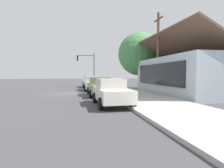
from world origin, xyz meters
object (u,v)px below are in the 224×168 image
car_olive (100,86)px  car_ivory (111,92)px  car_seafoam (90,81)px  traffic_light_main (87,64)px  utility_pole_wooden (158,52)px  fire_hydrant_red (105,86)px  shade_tree (140,54)px  car_silver (93,83)px

car_olive → car_ivory: (5.37, 0.03, -0.00)m
car_seafoam → car_ivory: 16.53m
car_ivory → traffic_light_main: size_ratio=0.86×
car_ivory → utility_pole_wooden: bearing=134.5°
car_seafoam → utility_pole_wooden: bearing=28.2°
utility_pole_wooden → fire_hydrant_red: size_ratio=10.56×
car_olive → fire_hydrant_red: size_ratio=6.83×
traffic_light_main → utility_pole_wooden: bearing=21.5°
car_seafoam → shade_tree: shade_tree is taller
car_olive → traffic_light_main: traffic_light_main is taller
car_silver → car_seafoam: bearing=-179.1°
shade_tree → fire_hydrant_red: 6.21m
car_olive → traffic_light_main: bearing=-179.0°
car_olive → fire_hydrant_red: bearing=167.5°
car_olive → shade_tree: (-7.49, 6.06, 3.63)m
car_ivory → utility_pole_wooden: utility_pole_wooden is taller
car_seafoam → car_silver: size_ratio=0.98×
car_silver → shade_tree: size_ratio=0.67×
traffic_light_main → car_silver: bearing=0.8°
car_ivory → fire_hydrant_red: 11.80m
utility_pole_wooden → fire_hydrant_red: bearing=-147.0°
car_ivory → shade_tree: shade_tree is taller
car_seafoam → car_ivory: size_ratio=1.07×
utility_pole_wooden → fire_hydrant_red: utility_pole_wooden is taller
car_seafoam → fire_hydrant_red: size_ratio=6.72×
car_seafoam → car_silver: (5.59, -0.04, 0.00)m
car_ivory → traffic_light_main: (-19.91, -0.27, 2.68)m
car_seafoam → fire_hydrant_red: 5.05m
traffic_light_main → utility_pole_wooden: 15.42m
car_olive → fire_hydrant_red: 6.51m
car_silver → car_olive: (5.57, 0.13, 0.00)m
car_seafoam → traffic_light_main: traffic_light_main is taller
car_silver → car_ivory: same height
utility_pole_wooden → car_olive: bearing=-87.9°
fire_hydrant_red → utility_pole_wooden: bearing=33.0°
car_olive → shade_tree: bearing=141.1°
car_ivory → fire_hydrant_red: car_ivory is taller
fire_hydrant_red → car_silver: bearing=-63.4°
car_silver → car_ivory: 10.94m
fire_hydrant_red → car_seafoam: bearing=-162.6°
car_olive → shade_tree: size_ratio=0.67×
shade_tree → traffic_light_main: shade_tree is taller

